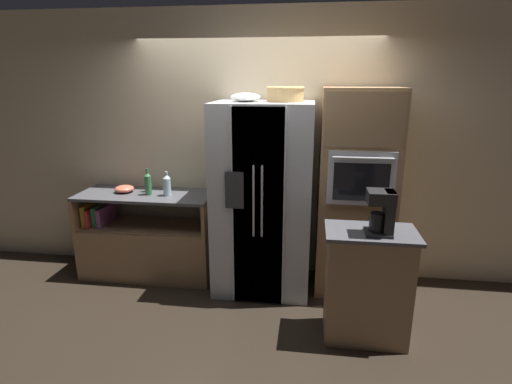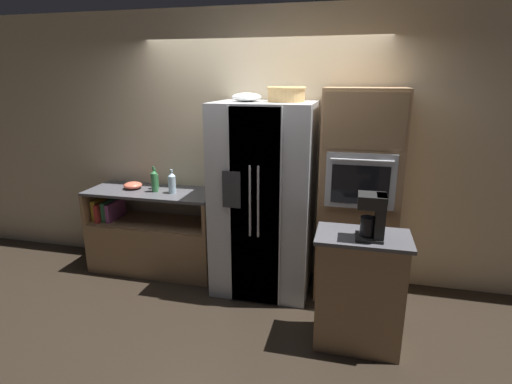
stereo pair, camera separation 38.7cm
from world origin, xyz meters
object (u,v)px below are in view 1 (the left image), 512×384
at_px(fruit_bowl, 246,97).
at_px(mixing_bowl, 124,189).
at_px(refrigerator, 263,199).
at_px(bottle_tall, 167,185).
at_px(coffee_maker, 383,211).
at_px(bottle_short, 148,183).
at_px(bottle_wide, 148,183).
at_px(wall_oven, 356,193).
at_px(wicker_basket, 285,94).

height_order(fruit_bowl, mixing_bowl, fruit_bowl).
bearing_deg(refrigerator, bottle_tall, 176.72).
relative_size(bottle_tall, coffee_maker, 0.74).
relative_size(bottle_short, bottle_wide, 1.27).
bearing_deg(refrigerator, mixing_bowl, 175.70).
xyz_separation_m(refrigerator, bottle_short, (-1.22, 0.06, 0.10)).
height_order(bottle_tall, coffee_maker, coffee_maker).
distance_m(wall_oven, bottle_tall, 1.92).
bearing_deg(wicker_basket, wall_oven, 3.85).
bearing_deg(bottle_tall, wall_oven, 0.88).
xyz_separation_m(wicker_basket, coffee_maker, (0.81, -0.85, -0.83)).
relative_size(bottle_short, mixing_bowl, 1.38).
distance_m(bottle_tall, bottle_wide, 0.27).
xyz_separation_m(fruit_bowl, coffee_maker, (1.18, -0.80, -0.80)).
relative_size(bottle_wide, mixing_bowl, 1.09).
xyz_separation_m(bottle_tall, bottle_wide, (-0.25, 0.11, -0.02)).
distance_m(wall_oven, fruit_bowl, 1.42).
xyz_separation_m(refrigerator, coffee_maker, (1.01, -0.81, 0.19)).
relative_size(bottle_tall, bottle_wide, 1.16).
relative_size(bottle_wide, coffee_maker, 0.64).
distance_m(bottle_tall, bottle_short, 0.21).
bearing_deg(mixing_bowl, refrigerator, -4.30).
height_order(mixing_bowl, coffee_maker, coffee_maker).
distance_m(mixing_bowl, coffee_maker, 2.70).
relative_size(bottle_tall, bottle_short, 0.92).
height_order(bottle_short, coffee_maker, coffee_maker).
xyz_separation_m(fruit_bowl, bottle_wide, (-1.10, 0.19, -0.91)).
bearing_deg(wicker_basket, bottle_short, 179.16).
height_order(wicker_basket, fruit_bowl, wicker_basket).
height_order(wicker_basket, mixing_bowl, wicker_basket).
xyz_separation_m(wicker_basket, bottle_tall, (-1.21, 0.02, -0.93)).
distance_m(wicker_basket, bottle_wide, 1.75).
relative_size(refrigerator, bottle_wide, 8.60).
xyz_separation_m(bottle_short, mixing_bowl, (-0.30, 0.05, -0.09)).
distance_m(bottle_tall, mixing_bowl, 0.51).
bearing_deg(wall_oven, wicker_basket, -176.15).
relative_size(fruit_bowl, bottle_short, 1.00).
height_order(bottle_tall, bottle_wide, bottle_tall).
bearing_deg(bottle_wide, refrigerator, -7.74).
bearing_deg(refrigerator, fruit_bowl, -175.17).
height_order(wall_oven, mixing_bowl, wall_oven).
xyz_separation_m(wicker_basket, bottle_wide, (-1.46, 0.13, -0.95)).
bearing_deg(bottle_wide, bottle_tall, -24.46).
bearing_deg(wicker_basket, refrigerator, -168.71).
xyz_separation_m(bottle_tall, bottle_short, (-0.21, 0.00, 0.01)).
relative_size(fruit_bowl, bottle_tall, 1.09).
height_order(bottle_wide, mixing_bowl, bottle_wide).
relative_size(wicker_basket, bottle_wide, 1.64).
height_order(refrigerator, bottle_tall, refrigerator).
height_order(wall_oven, wicker_basket, wicker_basket).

